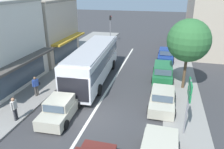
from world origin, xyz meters
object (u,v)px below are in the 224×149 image
parked_wagon_kerb_third (163,72)px  street_tree_right (189,41)px  pedestrian_with_handbag_near (36,85)px  traffic_light_downstreet (110,24)px  directional_road_sign (189,95)px  city_bus (93,61)px  parked_sedan_kerb_rear (166,55)px  pedestrian_browsing_midblock (14,108)px  sedan_behind_bus_near (61,108)px  parked_sedan_kerb_second (162,99)px

parked_wagon_kerb_third → street_tree_right: bearing=-45.7°
parked_wagon_kerb_third → pedestrian_with_handbag_near: pedestrian_with_handbag_near is taller
traffic_light_downstreet → street_tree_right: street_tree_right is taller
traffic_light_downstreet → directional_road_sign: (10.08, -21.45, -0.15)m
city_bus → parked_sedan_kerb_rear: city_bus is taller
city_bus → traffic_light_downstreet: (-2.23, 14.85, 0.97)m
directional_road_sign → pedestrian_browsing_midblock: size_ratio=2.21×
city_bus → street_tree_right: 8.43m
parked_wagon_kerb_third → pedestrian_browsing_midblock: size_ratio=2.78×
sedan_behind_bus_near → street_tree_right: (8.25, 6.60, 3.60)m
street_tree_right → parked_sedan_kerb_second: bearing=-114.6°
parked_sedan_kerb_rear → street_tree_right: street_tree_right is taller
city_bus → pedestrian_with_handbag_near: (-3.31, -4.41, -0.81)m
parked_sedan_kerb_rear → parked_wagon_kerb_third: bearing=-91.5°
city_bus → street_tree_right: bearing=0.3°
parked_wagon_kerb_third → directional_road_sign: 8.83m
street_tree_right → pedestrian_browsing_midblock: 13.75m
directional_road_sign → street_tree_right: street_tree_right is taller
city_bus → parked_wagon_kerb_third: size_ratio=2.43×
street_tree_right → pedestrian_browsing_midblock: bearing=-144.0°
city_bus → directional_road_sign: size_ratio=3.05×
parked_sedan_kerb_second → street_tree_right: 5.32m
city_bus → parked_sedan_kerb_rear: bearing=50.1°
street_tree_right → directional_road_sign: bearing=-92.1°
directional_road_sign → pedestrian_with_handbag_near: directional_road_sign is taller
street_tree_right → pedestrian_with_handbag_near: 12.65m
city_bus → directional_road_sign: (7.85, -6.60, 0.82)m
parked_wagon_kerb_third → directional_road_sign: bearing=-79.7°
sedan_behind_bus_near → pedestrian_browsing_midblock: size_ratio=2.62×
city_bus → directional_road_sign: bearing=-40.1°
sedan_behind_bus_near → city_bus: bearing=88.6°
parked_sedan_kerb_rear → sedan_behind_bus_near: bearing=-114.9°
parked_sedan_kerb_second → directional_road_sign: 3.95m
city_bus → street_tree_right: (8.09, 0.04, 2.38)m
sedan_behind_bus_near → traffic_light_downstreet: size_ratio=1.02×
parked_sedan_kerb_second → traffic_light_downstreet: bearing=115.3°
parked_sedan_kerb_rear → directional_road_sign: size_ratio=1.17×
parked_wagon_kerb_third → traffic_light_downstreet: traffic_light_downstreet is taller
pedestrian_with_handbag_near → pedestrian_browsing_midblock: bearing=-80.3°
directional_road_sign → street_tree_right: size_ratio=0.60×
city_bus → traffic_light_downstreet: size_ratio=2.61×
city_bus → traffic_light_downstreet: bearing=98.5°
parked_sedan_kerb_rear → street_tree_right: size_ratio=0.70×
traffic_light_downstreet → parked_wagon_kerb_third: bearing=-56.7°
city_bus → pedestrian_with_handbag_near: bearing=-126.9°
street_tree_right → traffic_light_downstreet: bearing=124.9°
parked_sedan_kerb_second → traffic_light_downstreet: traffic_light_downstreet is taller
parked_sedan_kerb_rear → directional_road_sign: (1.39, -14.32, 2.04)m
parked_sedan_kerb_rear → directional_road_sign: 14.53m
directional_road_sign → street_tree_right: 6.83m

